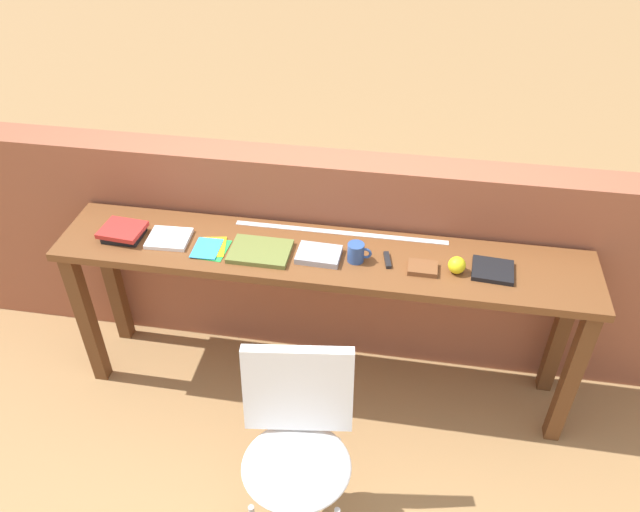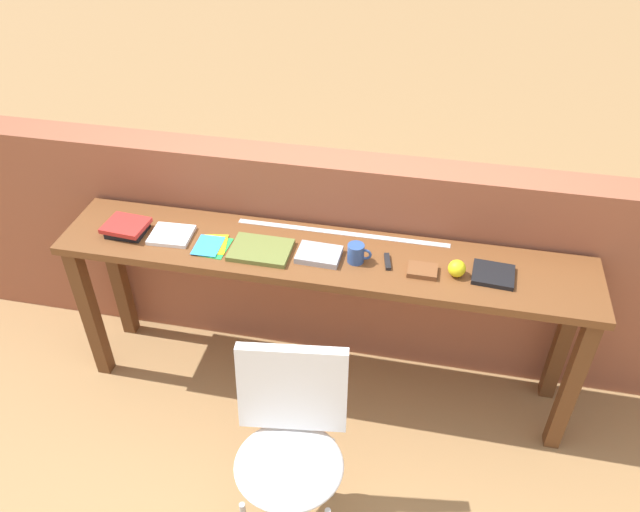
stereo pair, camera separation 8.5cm
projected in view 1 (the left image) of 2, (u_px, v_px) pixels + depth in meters
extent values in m
plane|color=#9E7547|center=(312.00, 425.00, 3.17)|extent=(40.00, 40.00, 0.00)
cube|color=#935138|center=(332.00, 257.00, 3.31)|extent=(6.00, 0.20, 1.19)
cube|color=brown|center=(322.00, 256.00, 2.88)|extent=(2.50, 0.44, 0.04)
cube|color=#5B341A|center=(87.00, 320.00, 3.18)|extent=(0.07, 0.07, 0.84)
cube|color=#5B341A|center=(571.00, 379.00, 2.87)|extent=(0.07, 0.07, 0.84)
cube|color=#5B341A|center=(113.00, 280.00, 3.43)|extent=(0.07, 0.07, 0.84)
cube|color=#5B341A|center=(561.00, 330.00, 3.12)|extent=(0.07, 0.07, 0.84)
ellipsoid|color=white|center=(296.00, 466.00, 2.48)|extent=(0.49, 0.47, 0.08)
cube|color=white|center=(298.00, 389.00, 2.48)|extent=(0.45, 0.16, 0.40)
cylinder|color=#B2B2B7|center=(263.00, 466.00, 2.75)|extent=(0.02, 0.02, 0.41)
cylinder|color=#B2B2B7|center=(337.00, 468.00, 2.75)|extent=(0.02, 0.02, 0.41)
cube|color=black|center=(124.00, 235.00, 2.95)|extent=(0.17, 0.14, 0.03)
cube|color=red|center=(122.00, 230.00, 2.94)|extent=(0.21, 0.18, 0.02)
cube|color=white|center=(169.00, 238.00, 2.94)|extent=(0.20, 0.18, 0.02)
cube|color=green|center=(215.00, 250.00, 2.88)|extent=(0.12, 0.17, 0.00)
cube|color=yellow|center=(213.00, 247.00, 2.89)|extent=(0.14, 0.17, 0.00)
cube|color=#3399D8|center=(207.00, 248.00, 2.88)|extent=(0.12, 0.16, 0.00)
cube|color=olive|center=(260.00, 251.00, 2.86)|extent=(0.28, 0.21, 0.02)
cube|color=#9E9EA3|center=(319.00, 255.00, 2.83)|extent=(0.20, 0.15, 0.03)
cylinder|color=#2D4C8C|center=(356.00, 252.00, 2.80)|extent=(0.08, 0.08, 0.09)
torus|color=#2D4C8C|center=(366.00, 253.00, 2.79)|extent=(0.06, 0.01, 0.06)
cube|color=black|center=(387.00, 260.00, 2.81)|extent=(0.05, 0.11, 0.02)
cube|color=brown|center=(423.00, 268.00, 2.76)|extent=(0.13, 0.10, 0.02)
sphere|color=yellow|center=(457.00, 265.00, 2.73)|extent=(0.08, 0.08, 0.08)
cube|color=black|center=(493.00, 270.00, 2.75)|extent=(0.19, 0.18, 0.02)
cube|color=silver|center=(340.00, 233.00, 2.99)|extent=(1.03, 0.03, 0.00)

